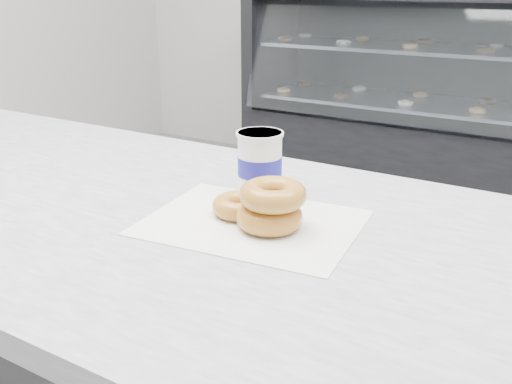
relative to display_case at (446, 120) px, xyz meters
The scene contains 5 objects.
display_case is the anchor object (origin of this frame).
wax_paper 2.74m from the display_case, 83.90° to the right, with size 0.34×0.26×0.00m, color white.
donut_single 2.72m from the display_case, 84.61° to the right, with size 0.09×0.09×0.03m, color #BC7933.
donut_stack 2.75m from the display_case, 83.13° to the right, with size 0.15×0.15×0.07m.
coffee_cup 2.62m from the display_case, 84.97° to the right, with size 0.09×0.09×0.12m.
Camera 1 is at (0.73, -1.30, 1.27)m, focal length 40.00 mm.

